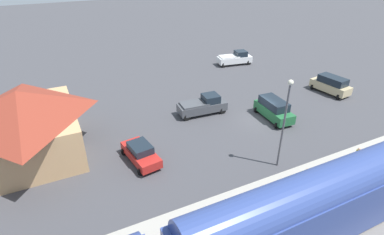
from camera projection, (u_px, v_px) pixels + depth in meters
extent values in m
plane|color=#424247|center=(257.00, 120.00, 33.20)|extent=(200.00, 200.00, 0.00)
cube|color=slate|center=(375.00, 204.00, 22.13)|extent=(4.80, 70.00, 0.18)
cube|color=#59544C|center=(367.00, 196.00, 22.62)|extent=(0.10, 70.00, 0.12)
cube|color=#A8A399|center=(331.00, 171.00, 25.25)|extent=(3.20, 46.00, 0.30)
cube|color=#33478C|center=(319.00, 210.00, 18.80)|extent=(2.90, 19.50, 3.70)
cube|color=gold|center=(301.00, 199.00, 20.10)|extent=(0.04, 17.94, 0.36)
cylinder|color=#33478C|center=(325.00, 189.00, 17.96)|extent=(2.75, 18.72, 2.76)
cube|color=tan|center=(28.00, 134.00, 26.94)|extent=(10.18, 8.21, 3.89)
pyramid|color=maroon|center=(19.00, 103.00, 25.48)|extent=(10.98, 9.01, 2.20)
cube|color=#4C3323|center=(79.00, 132.00, 28.97)|extent=(1.10, 0.08, 2.10)
cylinder|color=brown|center=(305.00, 182.00, 23.22)|extent=(0.22, 0.22, 0.85)
cylinder|color=silver|center=(307.00, 175.00, 22.87)|extent=(0.36, 0.36, 0.62)
sphere|color=tan|center=(308.00, 170.00, 22.66)|extent=(0.24, 0.24, 0.24)
cylinder|color=#333338|center=(356.00, 161.00, 25.58)|extent=(0.22, 0.22, 0.85)
cylinder|color=yellow|center=(358.00, 154.00, 25.22)|extent=(0.36, 0.36, 0.62)
sphere|color=tan|center=(359.00, 149.00, 25.02)|extent=(0.24, 0.24, 0.24)
cube|color=white|center=(234.00, 59.00, 48.90)|extent=(2.77, 5.64, 0.92)
cube|color=#19232D|center=(241.00, 53.00, 48.74)|extent=(1.97, 1.97, 0.84)
cylinder|color=black|center=(244.00, 59.00, 50.40)|extent=(0.22, 0.76, 0.76)
cylinder|color=black|center=(249.00, 63.00, 48.96)|extent=(0.22, 0.76, 0.76)
cylinder|color=black|center=(220.00, 62.00, 49.28)|extent=(0.22, 0.76, 0.76)
cylinder|color=black|center=(224.00, 65.00, 47.84)|extent=(0.22, 0.76, 0.76)
cube|color=white|center=(229.00, 57.00, 48.38)|extent=(2.30, 3.22, 0.20)
cube|color=#47494F|center=(202.00, 107.00, 34.11)|extent=(2.36, 5.53, 0.92)
cube|color=#19232D|center=(211.00, 98.00, 34.02)|extent=(1.85, 1.85, 0.84)
cylinder|color=black|center=(216.00, 104.00, 35.73)|extent=(0.22, 0.76, 0.76)
cylinder|color=black|center=(223.00, 111.00, 34.33)|extent=(0.22, 0.76, 0.76)
cylinder|color=black|center=(181.00, 111.00, 34.33)|extent=(0.22, 0.76, 0.76)
cylinder|color=black|center=(187.00, 117.00, 32.93)|extent=(0.22, 0.76, 0.76)
cube|color=#47494F|center=(194.00, 104.00, 33.53)|extent=(2.08, 3.10, 0.20)
cube|color=#C6B284|center=(330.00, 87.00, 39.16)|extent=(5.10, 2.54, 1.00)
cube|color=#19232D|center=(333.00, 80.00, 38.60)|extent=(3.61, 2.13, 0.88)
cylinder|color=black|center=(313.00, 87.00, 40.39)|extent=(0.22, 0.68, 0.68)
cylinder|color=black|center=(321.00, 84.00, 41.21)|extent=(0.22, 0.68, 0.68)
cylinder|color=black|center=(339.00, 97.00, 37.59)|extent=(0.22, 0.68, 0.68)
cylinder|color=black|center=(347.00, 94.00, 38.41)|extent=(0.22, 0.68, 0.68)
cube|color=red|center=(141.00, 154.00, 26.39)|extent=(4.71, 2.44, 0.76)
cube|color=#19232D|center=(140.00, 148.00, 26.05)|extent=(2.36, 1.90, 0.64)
cylinder|color=black|center=(159.00, 165.00, 25.73)|extent=(0.22, 0.68, 0.68)
cylinder|color=black|center=(141.00, 172.00, 24.94)|extent=(0.22, 0.68, 0.68)
cylinder|color=black|center=(141.00, 146.00, 28.20)|extent=(0.22, 0.68, 0.68)
cylinder|color=black|center=(125.00, 152.00, 27.42)|extent=(0.22, 0.68, 0.68)
cube|color=#236638|center=(274.00, 112.00, 33.09)|extent=(5.02, 2.28, 1.00)
cube|color=#19232D|center=(274.00, 103.00, 32.76)|extent=(3.54, 1.95, 0.88)
cylinder|color=black|center=(291.00, 122.00, 32.08)|extent=(0.22, 0.68, 0.68)
cylinder|color=black|center=(277.00, 125.00, 31.51)|extent=(0.22, 0.68, 0.68)
cylinder|color=black|center=(269.00, 107.00, 35.16)|extent=(0.22, 0.68, 0.68)
cylinder|color=black|center=(257.00, 110.00, 34.59)|extent=(0.22, 0.68, 0.68)
cylinder|color=#515156|center=(283.00, 128.00, 24.48)|extent=(0.16, 0.16, 7.41)
sphere|color=#EAE5C6|center=(291.00, 83.00, 22.61)|extent=(0.44, 0.44, 0.44)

